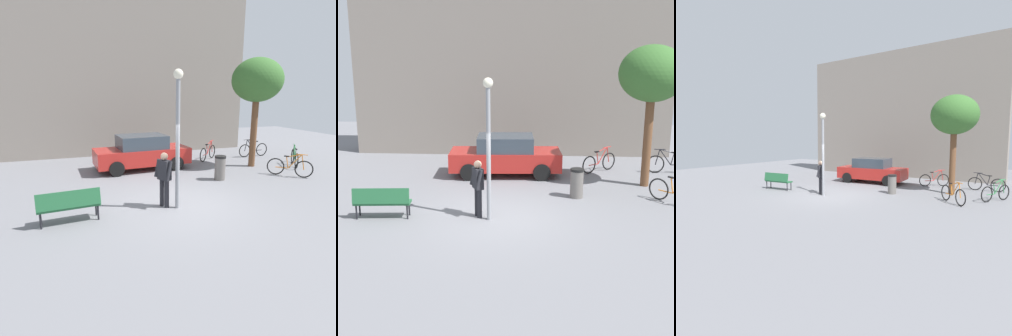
% 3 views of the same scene
% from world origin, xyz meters
% --- Properties ---
extents(ground_plane, '(36.00, 36.00, 0.00)m').
position_xyz_m(ground_plane, '(0.00, 0.00, 0.00)').
color(ground_plane, slate).
extents(building_facade, '(14.38, 2.00, 9.08)m').
position_xyz_m(building_facade, '(0.00, 9.21, 4.54)').
color(building_facade, gray).
rests_on(building_facade, ground_plane).
extents(lamppost, '(0.28, 0.28, 3.99)m').
position_xyz_m(lamppost, '(-0.13, -0.24, 2.43)').
color(lamppost, gray).
rests_on(lamppost, ground_plane).
extents(person_by_lamppost, '(0.47, 0.63, 1.67)m').
position_xyz_m(person_by_lamppost, '(-0.46, -0.03, 0.97)').
color(person_by_lamppost, '#232328').
rests_on(person_by_lamppost, ground_plane).
extents(park_bench, '(1.64, 0.61, 0.92)m').
position_xyz_m(park_bench, '(-3.18, -0.35, 0.55)').
color(park_bench, '#236038').
rests_on(park_bench, ground_plane).
extents(plaza_tree, '(2.26, 2.26, 4.90)m').
position_xyz_m(plaza_tree, '(5.05, 3.54, 3.87)').
color(plaza_tree, brown).
rests_on(plaza_tree, ground_plane).
extents(bicycle_red, '(1.44, 1.18, 0.97)m').
position_xyz_m(bicycle_red, '(3.69, 5.44, 0.38)').
color(bicycle_red, black).
rests_on(bicycle_red, ground_plane).
extents(bicycle_black, '(1.81, 0.09, 0.97)m').
position_xyz_m(bicycle_black, '(6.41, 5.40, 0.38)').
color(bicycle_black, black).
rests_on(bicycle_black, ground_plane).
extents(parked_car_red, '(4.30, 2.02, 1.55)m').
position_xyz_m(parked_car_red, '(0.00, 4.68, 0.77)').
color(parked_car_red, '#AD231E').
rests_on(parked_car_red, ground_plane).
extents(trash_bin, '(0.44, 0.44, 0.97)m').
position_xyz_m(trash_bin, '(2.52, 1.99, 0.49)').
color(trash_bin, '#66605B').
rests_on(trash_bin, ground_plane).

